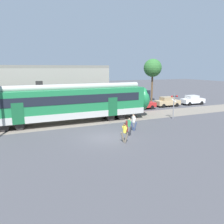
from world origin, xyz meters
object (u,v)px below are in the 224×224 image
at_px(parked_car_red, 142,104).
at_px(parked_car_tan, 167,102).
at_px(pedestrian_green, 128,125).
at_px(crossing_signal, 174,102).
at_px(pedestrian_white, 134,121).
at_px(parked_car_white, 192,100).
at_px(pedestrian_yellow, 125,131).

height_order(parked_car_red, parked_car_tan, same).
bearing_deg(pedestrian_green, parked_car_tan, 41.05).
height_order(pedestrian_green, crossing_signal, crossing_signal).
distance_m(pedestrian_white, parked_car_white, 19.27).
height_order(parked_car_tan, crossing_signal, crossing_signal).
bearing_deg(pedestrian_green, crossing_signal, 24.79).
height_order(pedestrian_green, parked_car_red, pedestrian_green).
bearing_deg(pedestrian_yellow, pedestrian_green, 54.06).
relative_size(pedestrian_yellow, parked_car_white, 0.41).
relative_size(pedestrian_yellow, pedestrian_green, 1.00).
bearing_deg(crossing_signal, pedestrian_green, -155.21).
xyz_separation_m(parked_car_red, crossing_signal, (0.16, -6.95, 1.23)).
xyz_separation_m(pedestrian_white, crossing_signal, (6.78, 2.47, 1.05)).
relative_size(parked_car_red, crossing_signal, 1.35).
bearing_deg(parked_car_tan, crossing_signal, -122.72).
relative_size(parked_car_tan, parked_car_white, 1.00).
relative_size(pedestrian_yellow, crossing_signal, 0.56).
bearing_deg(crossing_signal, parked_car_white, 36.64).
height_order(pedestrian_yellow, parked_car_red, pedestrian_yellow).
distance_m(pedestrian_green, parked_car_tan, 16.93).
xyz_separation_m(pedestrian_yellow, parked_car_tan, (13.92, 12.71, -0.21)).
bearing_deg(crossing_signal, parked_car_red, 91.35).
distance_m(parked_car_red, parked_car_white, 10.00).
height_order(pedestrian_yellow, crossing_signal, crossing_signal).
bearing_deg(pedestrian_green, parked_car_red, 53.65).
bearing_deg(parked_car_white, crossing_signal, -143.36).
xyz_separation_m(parked_car_tan, crossing_signal, (-4.77, -7.42, 1.23)).
xyz_separation_m(pedestrian_green, parked_car_white, (17.83, 11.00, -0.21)).
relative_size(parked_car_tan, crossing_signal, 1.35).
bearing_deg(pedestrian_yellow, parked_car_tan, 42.40).
distance_m(pedestrian_white, parked_car_red, 11.51).
relative_size(parked_car_red, parked_car_white, 1.00).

